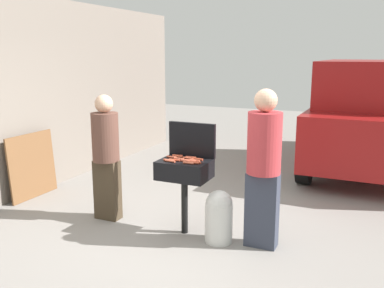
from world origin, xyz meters
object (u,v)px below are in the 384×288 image
(hot_dog_2, at_px, (198,159))
(hot_dog_10, at_px, (188,158))
(hot_dog_0, at_px, (170,161))
(hot_dog_5, at_px, (191,157))
(hot_dog_9, at_px, (195,160))
(person_left, at_px, (106,153))
(hot_dog_14, at_px, (190,161))
(parked_minivan, at_px, (371,115))
(hot_dog_1, at_px, (172,157))
(hot_dog_4, at_px, (186,161))
(hot_dog_6, at_px, (169,160))
(hot_dog_12, at_px, (178,156))
(hot_dog_11, at_px, (179,159))
(hot_dog_13, at_px, (177,156))
(hot_dog_8, at_px, (175,160))
(hot_dog_7, at_px, (196,162))
(bbq_grill, at_px, (184,172))
(propane_tank, at_px, (219,215))
(hot_dog_15, at_px, (188,163))
(leaning_board, at_px, (32,166))
(person_right, at_px, (264,163))
(hot_dog_3, at_px, (193,163))

(hot_dog_2, relative_size, hot_dog_10, 1.00)
(hot_dog_0, bearing_deg, hot_dog_5, 60.59)
(hot_dog_9, xyz_separation_m, person_left, (-1.25, 0.00, -0.03))
(hot_dog_14, relative_size, parked_minivan, 0.03)
(hot_dog_0, xyz_separation_m, hot_dog_1, (-0.07, 0.18, 0.00))
(hot_dog_4, xyz_separation_m, hot_dog_6, (-0.20, -0.05, 0.00))
(hot_dog_2, height_order, hot_dog_9, same)
(hot_dog_12, height_order, hot_dog_14, same)
(hot_dog_11, xyz_separation_m, hot_dog_13, (-0.09, 0.13, 0.00))
(hot_dog_8, xyz_separation_m, person_left, (-1.03, 0.08, -0.03))
(hot_dog_11, bearing_deg, person_left, 179.70)
(hot_dog_8, height_order, hot_dog_13, same)
(hot_dog_7, distance_m, parked_minivan, 4.53)
(hot_dog_1, bearing_deg, hot_dog_2, 5.45)
(bbq_grill, bearing_deg, parked_minivan, 65.36)
(hot_dog_14, relative_size, propane_tank, 0.21)
(hot_dog_6, bearing_deg, hot_dog_13, 91.73)
(hot_dog_1, relative_size, hot_dog_15, 1.00)
(hot_dog_2, height_order, hot_dog_12, same)
(hot_dog_1, bearing_deg, hot_dog_11, -19.56)
(bbq_grill, distance_m, hot_dog_0, 0.24)
(hot_dog_5, bearing_deg, hot_dog_12, -172.40)
(hot_dog_0, bearing_deg, hot_dog_7, 14.24)
(hot_dog_8, height_order, parked_minivan, parked_minivan)
(hot_dog_5, relative_size, propane_tank, 0.21)
(hot_dog_6, bearing_deg, hot_dog_10, 45.50)
(hot_dog_6, bearing_deg, hot_dog_8, 28.99)
(hot_dog_2, relative_size, hot_dog_6, 1.00)
(hot_dog_1, xyz_separation_m, propane_tank, (0.66, -0.11, -0.60))
(hot_dog_14, xyz_separation_m, leaning_board, (-2.76, 0.30, -0.43))
(hot_dog_6, relative_size, hot_dog_8, 1.00)
(hot_dog_6, height_order, leaning_board, leaning_board)
(hot_dog_10, height_order, person_right, person_right)
(hot_dog_11, bearing_deg, hot_dog_1, 160.44)
(bbq_grill, relative_size, parked_minivan, 0.21)
(bbq_grill, relative_size, hot_dog_5, 6.99)
(hot_dog_2, distance_m, propane_tank, 0.70)
(hot_dog_5, xyz_separation_m, person_left, (-1.15, -0.12, -0.03))
(hot_dog_2, height_order, parked_minivan, parked_minivan)
(hot_dog_1, bearing_deg, leaning_board, 174.74)
(hot_dog_1, distance_m, propane_tank, 0.90)
(hot_dog_4, xyz_separation_m, hot_dog_5, (-0.02, 0.18, 0.00))
(hot_dog_14, bearing_deg, person_right, 4.07)
(hot_dog_14, bearing_deg, hot_dog_2, 64.80)
(hot_dog_5, distance_m, hot_dog_11, 0.16)
(hot_dog_9, height_order, person_right, person_right)
(hot_dog_3, xyz_separation_m, hot_dog_8, (-0.25, 0.02, 0.00))
(hot_dog_8, relative_size, hot_dog_15, 1.00)
(propane_tank, bearing_deg, hot_dog_0, -173.21)
(hot_dog_12, bearing_deg, hot_dog_15, -42.90)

